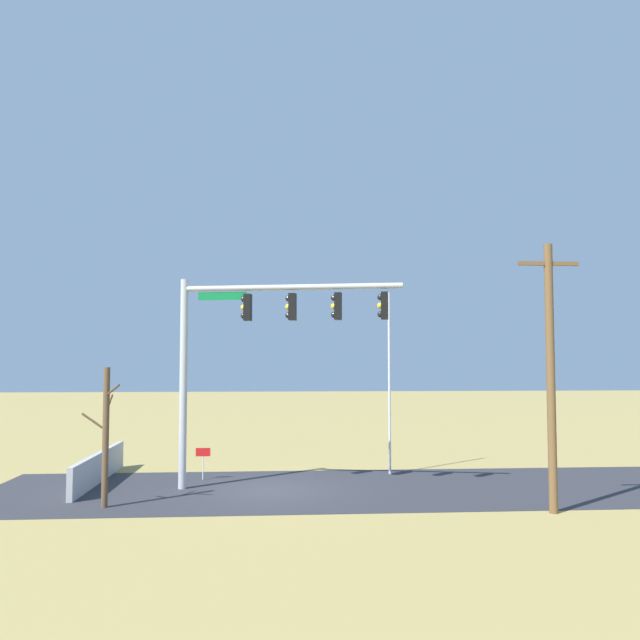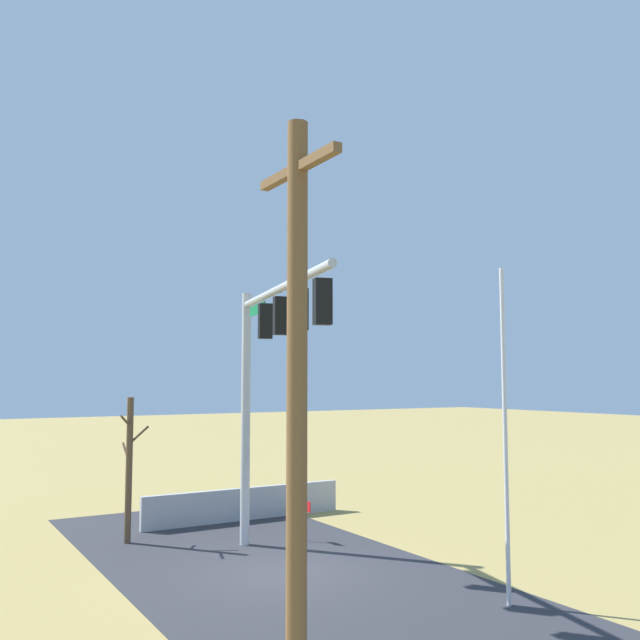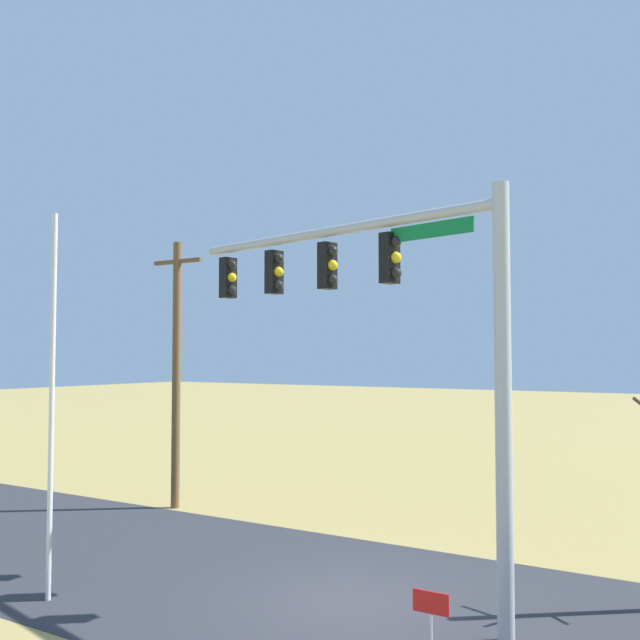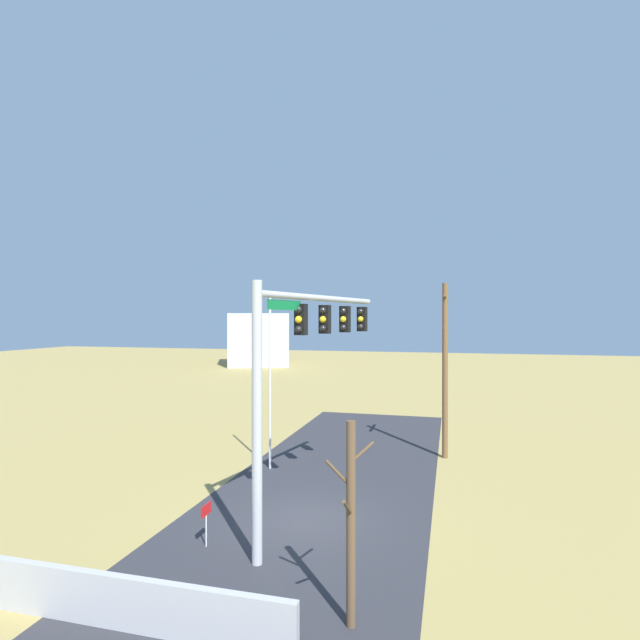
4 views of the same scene
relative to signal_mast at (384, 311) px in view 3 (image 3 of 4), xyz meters
The scene contains 6 objects.
ground_plane 5.54m from the signal_mast, 166.72° to the right, with size 160.00×160.00×0.00m, color #9E894C.
road_surface 7.24m from the signal_mast, behind, with size 28.00×8.00×0.01m, color #2D2D33.
signal_mast is the anchor object (origin of this frame).
flagpole 6.62m from the signal_mast, 150.32° to the right, with size 0.10×0.10×7.41m, color silver.
utility_pole 10.15m from the signal_mast, 155.68° to the left, with size 1.90×0.26×8.14m.
open_sign 5.47m from the signal_mast, 50.85° to the right, with size 0.56×0.04×1.22m.
Camera 3 is at (6.72, -11.87, 4.65)m, focal length 39.65 mm.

